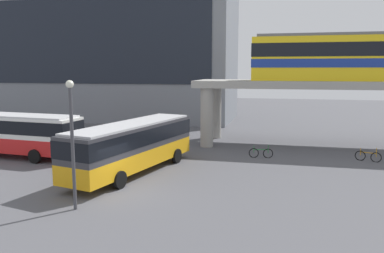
% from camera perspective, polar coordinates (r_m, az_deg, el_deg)
% --- Properties ---
extents(ground_plane, '(120.00, 120.00, 0.00)m').
position_cam_1_polar(ground_plane, '(30.45, -2.74, -3.95)').
color(ground_plane, '#515156').
extents(station_building, '(30.92, 12.41, 17.97)m').
position_cam_1_polar(station_building, '(53.35, -10.98, 10.94)').
color(station_building, slate).
rests_on(station_building, ground_plane).
extents(elevated_platform, '(26.59, 6.04, 5.60)m').
position_cam_1_polar(elevated_platform, '(34.60, 23.14, 4.80)').
color(elevated_platform, '#9E9B93').
rests_on(elevated_platform, ground_plane).
extents(train, '(19.27, 2.96, 3.84)m').
position_cam_1_polar(train, '(34.78, 25.20, 9.37)').
color(train, yellow).
rests_on(train, elevated_platform).
extents(bus_main, '(5.01, 11.33, 3.22)m').
position_cam_1_polar(bus_main, '(24.61, -8.78, -2.30)').
color(bus_main, orange).
rests_on(bus_main, ground_plane).
extents(bus_secondary, '(11.23, 3.54, 3.22)m').
position_cam_1_polar(bus_secondary, '(31.92, -25.18, -0.55)').
color(bus_secondary, red).
rests_on(bus_secondary, ground_plane).
extents(bicycle_green, '(1.79, 0.18, 1.04)m').
position_cam_1_polar(bicycle_green, '(29.22, 10.18, -3.89)').
color(bicycle_green, black).
rests_on(bicycle_green, ground_plane).
extents(bicycle_orange, '(1.71, 0.66, 1.04)m').
position_cam_1_polar(bicycle_orange, '(30.45, 24.65, -4.04)').
color(bicycle_orange, black).
rests_on(bicycle_orange, ground_plane).
extents(lamp_post, '(0.36, 0.36, 6.07)m').
position_cam_1_polar(lamp_post, '(18.47, -17.36, -1.11)').
color(lamp_post, '#3F3F44').
rests_on(lamp_post, ground_plane).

